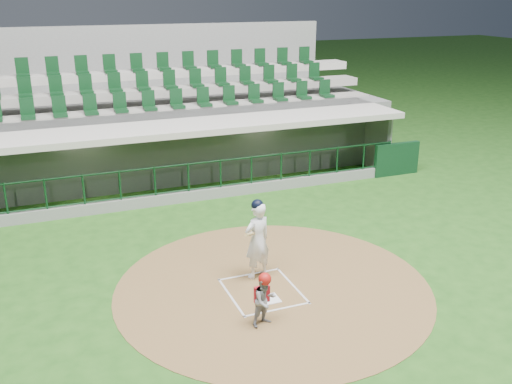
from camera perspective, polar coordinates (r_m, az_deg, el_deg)
ground at (r=13.29m, az=0.16°, el=-9.33°), size 120.00×120.00×0.00m
dirt_circle at (r=13.22m, az=1.71°, el=-9.47°), size 7.20×7.20×0.01m
home_plate at (r=12.71m, az=1.34°, el=-10.66°), size 0.43×0.43×0.02m
batter_box_chalk at (r=13.04m, az=0.65°, el=-9.86°), size 1.55×1.80×0.01m
dugout_structure at (r=19.91m, az=-8.21°, el=3.43°), size 16.40×3.70×3.00m
seating_deck at (r=22.70m, az=-10.12°, el=6.53°), size 17.00×6.72×5.15m
batter at (r=13.22m, az=0.13°, el=-4.73°), size 0.93×0.95×1.95m
catcher at (r=11.60m, az=0.86°, el=-10.65°), size 0.61×0.53×1.15m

